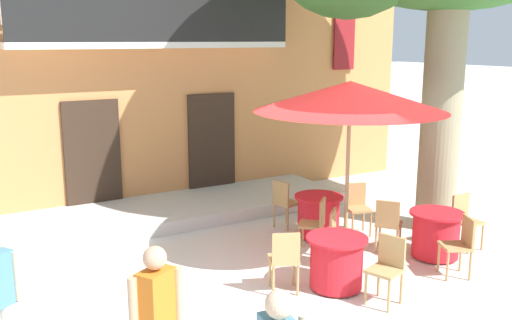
% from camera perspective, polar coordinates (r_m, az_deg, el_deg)
% --- Properties ---
extents(ground_plane, '(120.00, 120.00, 0.00)m').
position_cam_1_polar(ground_plane, '(8.14, 3.13, -13.11)').
color(ground_plane, silver).
extents(building_facade, '(13.00, 5.09, 7.50)m').
position_cam_1_polar(building_facade, '(13.74, -13.42, 12.93)').
color(building_facade, '#CC844C').
rests_on(building_facade, ground).
extents(entrance_step_platform, '(6.99, 1.96, 0.25)m').
position_cam_1_polar(entrance_step_platform, '(11.43, -8.19, -5.04)').
color(entrance_step_platform, silver).
rests_on(entrance_step_platform, ground).
extents(cafe_table_near_tree, '(0.86, 0.86, 0.76)m').
position_cam_1_polar(cafe_table_near_tree, '(9.64, 17.57, -7.09)').
color(cafe_table_near_tree, red).
rests_on(cafe_table_near_tree, ground).
extents(cafe_chair_near_tree_0, '(0.40, 0.40, 0.91)m').
position_cam_1_polar(cafe_chair_near_tree_0, '(10.19, 20.19, -5.43)').
color(cafe_chair_near_tree_0, tan).
rests_on(cafe_chair_near_tree_0, ground).
extents(cafe_chair_near_tree_1, '(0.56, 0.56, 0.91)m').
position_cam_1_polar(cafe_chair_near_tree_1, '(9.60, 13.10, -6.05)').
color(cafe_chair_near_tree_1, tan).
rests_on(cafe_chair_near_tree_1, ground).
extents(cafe_chair_near_tree_2, '(0.54, 0.54, 0.91)m').
position_cam_1_polar(cafe_chair_near_tree_2, '(8.98, 19.82, -7.75)').
color(cafe_chair_near_tree_2, tan).
rests_on(cafe_chair_near_tree_2, ground).
extents(cafe_table_middle, '(0.86, 0.86, 0.76)m').
position_cam_1_polar(cafe_table_middle, '(8.19, 8.05, -10.09)').
color(cafe_table_middle, red).
rests_on(cafe_table_middle, ground).
extents(cafe_chair_middle_0, '(0.53, 0.53, 0.91)m').
position_cam_1_polar(cafe_chair_middle_0, '(7.91, 2.89, -9.70)').
color(cafe_chair_middle_0, tan).
rests_on(cafe_chair_middle_0, ground).
extents(cafe_chair_middle_1, '(0.51, 0.51, 0.91)m').
position_cam_1_polar(cafe_chair_middle_1, '(7.84, 13.03, -10.22)').
color(cafe_chair_middle_1, tan).
rests_on(cafe_chair_middle_1, ground).
extents(cafe_chair_middle_2, '(0.57, 0.57, 0.91)m').
position_cam_1_polar(cafe_chair_middle_2, '(8.84, 8.35, -7.44)').
color(cafe_chair_middle_2, tan).
rests_on(cafe_chair_middle_2, ground).
extents(cafe_table_front, '(0.86, 0.86, 0.76)m').
position_cam_1_polar(cafe_table_front, '(10.18, 6.27, -5.57)').
color(cafe_table_front, red).
rests_on(cafe_table_front, ground).
extents(cafe_chair_front_0, '(0.49, 0.49, 0.91)m').
position_cam_1_polar(cafe_chair_front_0, '(10.55, 2.88, -4.09)').
color(cafe_chair_front_0, tan).
rests_on(cafe_chair_front_0, ground).
extents(cafe_chair_front_1, '(0.57, 0.57, 0.91)m').
position_cam_1_polar(cafe_chair_front_1, '(9.42, 6.01, -6.15)').
color(cafe_chair_front_1, tan).
rests_on(cafe_chair_front_1, ground).
extents(cafe_chair_front_2, '(0.51, 0.51, 0.91)m').
position_cam_1_polar(cafe_chair_front_2, '(10.45, 10.11, -4.44)').
color(cafe_chair_front_2, tan).
rests_on(cafe_chair_front_2, ground).
extents(cafe_umbrella, '(2.90, 2.90, 2.85)m').
position_cam_1_polar(cafe_umbrella, '(8.63, 9.40, 6.24)').
color(cafe_umbrella, '#997A56').
rests_on(cafe_umbrella, ground).
extents(pedestrian_mid_plaza, '(0.53, 0.36, 1.64)m').
position_cam_1_polar(pedestrian_mid_plaza, '(5.53, -9.87, -15.44)').
color(pedestrian_mid_plaza, gold).
rests_on(pedestrian_mid_plaza, ground).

